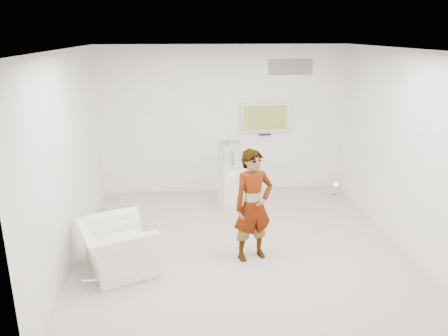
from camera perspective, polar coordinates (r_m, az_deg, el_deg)
The scene contains 10 objects.
room at distance 6.54m, azimuth 2.14°, elevation 2.02°, with size 5.01×5.01×3.00m.
tv at distance 9.02m, azimuth 5.36°, elevation 6.58°, with size 1.00×0.08×0.60m, color silver.
logo_decal at distance 9.04m, azimuth 8.69°, elevation 12.88°, with size 0.90×0.02×0.30m, color gray.
person at distance 6.34m, azimuth 3.82°, elevation -4.90°, with size 0.61×0.40×1.67m, color silver.
armchair at distance 6.39m, azimuth -13.83°, elevation -9.99°, with size 1.07×0.93×0.69m, color silver.
pedestal at distance 8.28m, azimuth 0.92°, elevation -2.24°, with size 0.44×0.44×0.90m, color silver.
floor_uplight at distance 9.20m, azimuth 14.35°, elevation -2.81°, with size 0.18×0.18×0.28m, color white.
vitrine at distance 8.08m, azimuth 0.94°, elevation 2.04°, with size 0.38×0.38×0.38m, color silver.
console at distance 8.11m, azimuth 0.94°, elevation 1.45°, with size 0.05×0.15×0.21m, color silver.
wii_remote at distance 6.36m, azimuth 5.29°, elevation 1.51°, with size 0.03×0.12×0.03m, color silver.
Camera 1 is at (-0.89, -6.24, 3.24)m, focal length 35.00 mm.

